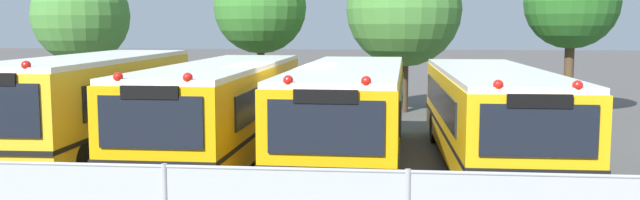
{
  "coord_description": "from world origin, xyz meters",
  "views": [
    {
      "loc": [
        2.64,
        -16.39,
        3.45
      ],
      "look_at": [
        0.93,
        0.0,
        1.6
      ],
      "focal_mm": 37.3,
      "sensor_mm": 36.0,
      "label": 1
    }
  ],
  "objects_px": {
    "school_bus_1": "(223,107)",
    "school_bus_0": "(94,102)",
    "school_bus_3": "(491,112)",
    "tree_2": "(403,7)",
    "tree_0": "(81,14)",
    "tree_3": "(572,4)",
    "school_bus_2": "(350,110)",
    "tree_1": "(262,6)"
  },
  "relations": [
    {
      "from": "school_bus_0",
      "to": "school_bus_2",
      "type": "distance_m",
      "value": 6.73
    },
    {
      "from": "school_bus_1",
      "to": "tree_3",
      "type": "distance_m",
      "value": 14.86
    },
    {
      "from": "school_bus_1",
      "to": "school_bus_2",
      "type": "bearing_deg",
      "value": 176.25
    },
    {
      "from": "school_bus_1",
      "to": "school_bus_0",
      "type": "bearing_deg",
      "value": 1.65
    },
    {
      "from": "school_bus_2",
      "to": "tree_2",
      "type": "height_order",
      "value": "tree_2"
    },
    {
      "from": "tree_1",
      "to": "school_bus_3",
      "type": "bearing_deg",
      "value": -51.5
    },
    {
      "from": "school_bus_2",
      "to": "tree_2",
      "type": "xyz_separation_m",
      "value": [
        1.49,
        10.31,
        2.8
      ]
    },
    {
      "from": "tree_0",
      "to": "tree_2",
      "type": "relative_size",
      "value": 0.92
    },
    {
      "from": "school_bus_3",
      "to": "tree_2",
      "type": "xyz_separation_m",
      "value": [
        -1.97,
        10.09,
        2.83
      ]
    },
    {
      "from": "tree_0",
      "to": "tree_1",
      "type": "height_order",
      "value": "tree_1"
    },
    {
      "from": "school_bus_2",
      "to": "tree_3",
      "type": "bearing_deg",
      "value": -127.18
    },
    {
      "from": "school_bus_3",
      "to": "tree_0",
      "type": "relative_size",
      "value": 1.73
    },
    {
      "from": "school_bus_3",
      "to": "tree_3",
      "type": "xyz_separation_m",
      "value": [
        4.33,
        9.51,
        2.93
      ]
    },
    {
      "from": "school_bus_2",
      "to": "school_bus_1",
      "type": "bearing_deg",
      "value": -2.68
    },
    {
      "from": "tree_0",
      "to": "school_bus_1",
      "type": "bearing_deg",
      "value": -49.92
    },
    {
      "from": "tree_0",
      "to": "tree_3",
      "type": "xyz_separation_m",
      "value": [
        19.73,
        -0.8,
        0.34
      ]
    },
    {
      "from": "tree_3",
      "to": "tree_2",
      "type": "bearing_deg",
      "value": 174.71
    },
    {
      "from": "tree_2",
      "to": "tree_0",
      "type": "bearing_deg",
      "value": 179.07
    },
    {
      "from": "school_bus_1",
      "to": "tree_3",
      "type": "xyz_separation_m",
      "value": [
        11.07,
        9.49,
        2.88
      ]
    },
    {
      "from": "tree_1",
      "to": "tree_2",
      "type": "height_order",
      "value": "tree_2"
    },
    {
      "from": "school_bus_3",
      "to": "tree_0",
      "type": "height_order",
      "value": "tree_0"
    },
    {
      "from": "tree_2",
      "to": "tree_3",
      "type": "xyz_separation_m",
      "value": [
        6.3,
        -0.58,
        0.1
      ]
    },
    {
      "from": "tree_1",
      "to": "tree_3",
      "type": "height_order",
      "value": "tree_3"
    },
    {
      "from": "school_bus_0",
      "to": "school_bus_3",
      "type": "xyz_separation_m",
      "value": [
        10.19,
        0.05,
        -0.13
      ]
    },
    {
      "from": "tree_0",
      "to": "tree_2",
      "type": "bearing_deg",
      "value": -0.93
    },
    {
      "from": "tree_1",
      "to": "tree_2",
      "type": "distance_m",
      "value": 5.58
    },
    {
      "from": "school_bus_2",
      "to": "tree_2",
      "type": "relative_size",
      "value": 1.63
    },
    {
      "from": "school_bus_2",
      "to": "tree_2",
      "type": "bearing_deg",
      "value": -96.71
    },
    {
      "from": "school_bus_1",
      "to": "school_bus_3",
      "type": "xyz_separation_m",
      "value": [
        6.74,
        -0.02,
        -0.05
      ]
    },
    {
      "from": "school_bus_2",
      "to": "tree_0",
      "type": "relative_size",
      "value": 1.77
    },
    {
      "from": "school_bus_3",
      "to": "tree_3",
      "type": "relative_size",
      "value": 1.68
    },
    {
      "from": "school_bus_0",
      "to": "tree_2",
      "type": "height_order",
      "value": "tree_2"
    },
    {
      "from": "school_bus_2",
      "to": "tree_1",
      "type": "height_order",
      "value": "tree_1"
    },
    {
      "from": "tree_1",
      "to": "school_bus_1",
      "type": "bearing_deg",
      "value": -85.3
    },
    {
      "from": "school_bus_0",
      "to": "tree_3",
      "type": "bearing_deg",
      "value": -147.75
    },
    {
      "from": "school_bus_1",
      "to": "tree_3",
      "type": "height_order",
      "value": "tree_3"
    },
    {
      "from": "tree_0",
      "to": "tree_1",
      "type": "bearing_deg",
      "value": -6.2
    },
    {
      "from": "tree_3",
      "to": "school_bus_1",
      "type": "bearing_deg",
      "value": -139.41
    },
    {
      "from": "school_bus_2",
      "to": "tree_1",
      "type": "distance_m",
      "value": 10.87
    },
    {
      "from": "school_bus_2",
      "to": "school_bus_3",
      "type": "bearing_deg",
      "value": -174.83
    },
    {
      "from": "school_bus_0",
      "to": "school_bus_2",
      "type": "relative_size",
      "value": 0.92
    },
    {
      "from": "school_bus_1",
      "to": "tree_1",
      "type": "xyz_separation_m",
      "value": [
        -0.78,
        9.43,
        2.86
      ]
    }
  ]
}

